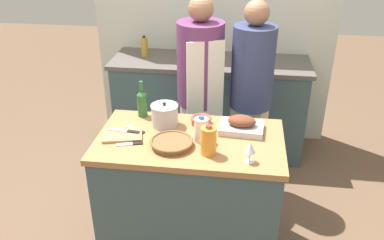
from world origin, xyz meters
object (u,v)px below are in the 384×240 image
at_px(person_cook_guest, 251,92).
at_px(knife_paring, 131,144).
at_px(wicker_basket, 172,143).
at_px(cutting_board, 123,136).
at_px(condiment_bottle_short, 210,58).
at_px(knife_chef, 125,131).
at_px(knife_bread, 136,130).
at_px(juice_jug, 209,141).
at_px(wine_glass_left, 250,148).
at_px(mixing_bowl, 201,120).
at_px(person_cook_aproned, 200,89).
at_px(stock_pot, 165,115).
at_px(condiment_bottle_extra, 144,47).
at_px(wine_bottle_green, 142,102).
at_px(condiment_bottle_tall, 215,53).
at_px(milk_jug, 201,129).
at_px(stand_mixer, 193,44).
at_px(roasting_pan, 241,125).

bearing_deg(person_cook_guest, knife_paring, -107.25).
bearing_deg(wicker_basket, cutting_board, 167.81).
height_order(knife_paring, condiment_bottle_short, condiment_bottle_short).
distance_m(wicker_basket, knife_chef, 0.35).
height_order(knife_paring, knife_bread, same).
distance_m(juice_jug, person_cook_guest, 0.98).
relative_size(wine_glass_left, person_cook_guest, 0.08).
bearing_deg(mixing_bowl, person_cook_guest, 59.37).
distance_m(knife_chef, person_cook_aproned, 0.87).
bearing_deg(stock_pot, wicker_basket, -70.51).
relative_size(cutting_board, person_cook_guest, 0.17).
relative_size(condiment_bottle_extra, person_cook_aproned, 0.12).
height_order(wine_glass_left, knife_paring, wine_glass_left).
height_order(wine_bottle_green, person_cook_aproned, person_cook_aproned).
xyz_separation_m(cutting_board, condiment_bottle_tall, (0.48, 1.41, 0.13)).
bearing_deg(wine_glass_left, person_cook_aproned, 112.16).
distance_m(milk_jug, wine_glass_left, 0.37).
relative_size(wine_bottle_green, condiment_bottle_tall, 1.37).
xyz_separation_m(wine_bottle_green, knife_chef, (-0.05, -0.28, -0.08)).
xyz_separation_m(wicker_basket, person_cook_aproned, (0.08, 0.88, -0.01)).
height_order(wine_bottle_green, condiment_bottle_short, wine_bottle_green).
xyz_separation_m(wine_bottle_green, knife_bread, (0.01, -0.22, -0.10)).
height_order(juice_jug, condiment_bottle_extra, condiment_bottle_extra).
distance_m(cutting_board, condiment_bottle_extra, 1.50).
bearing_deg(wine_glass_left, knife_bread, 159.35).
relative_size(wicker_basket, person_cook_aproned, 0.16).
xyz_separation_m(cutting_board, stand_mixer, (0.27, 1.47, 0.18)).
xyz_separation_m(condiment_bottle_tall, condiment_bottle_extra, (-0.69, 0.07, 0.01)).
distance_m(wicker_basket, condiment_bottle_short, 1.36).
height_order(condiment_bottle_short, person_cook_guest, person_cook_guest).
bearing_deg(person_cook_guest, person_cook_aproned, -156.79).
distance_m(knife_paring, person_cook_guest, 1.17).
relative_size(knife_bread, stand_mixer, 0.45).
bearing_deg(milk_jug, knife_paring, -166.23).
bearing_deg(roasting_pan, cutting_board, -166.63).
distance_m(knife_bread, condiment_bottle_extra, 1.41).
relative_size(wine_glass_left, person_cook_aproned, 0.08).
distance_m(wine_bottle_green, condiment_bottle_short, 1.04).
bearing_deg(cutting_board, person_cook_aproned, 62.92).
distance_m(wine_glass_left, knife_paring, 0.76).
height_order(stand_mixer, condiment_bottle_extra, stand_mixer).
bearing_deg(knife_paring, stand_mixer, 83.06).
height_order(stand_mixer, condiment_bottle_tall, stand_mixer).
height_order(mixing_bowl, person_cook_guest, person_cook_guest).
bearing_deg(condiment_bottle_extra, knife_bread, -79.01).
bearing_deg(milk_jug, wine_bottle_green, 146.84).
bearing_deg(wicker_basket, person_cook_aproned, 85.06).
bearing_deg(person_cook_aproned, milk_jug, -102.42).
height_order(stock_pot, juice_jug, juice_jug).
height_order(milk_jug, knife_chef, milk_jug).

